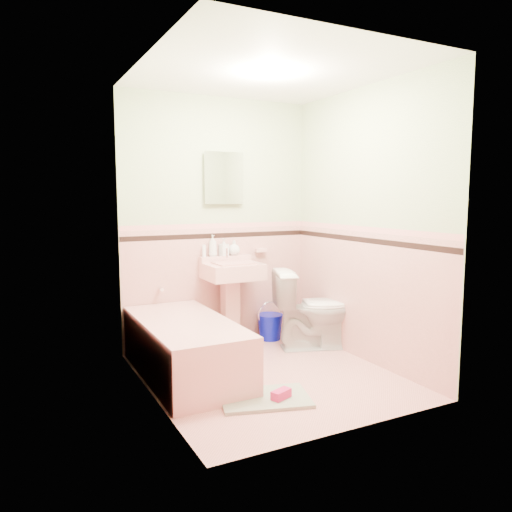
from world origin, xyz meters
name	(u,v)px	position (x,y,z in m)	size (l,w,h in m)	color
floor	(269,376)	(0.00, 0.00, 0.00)	(2.20, 2.20, 0.00)	#E19A93
ceiling	(270,71)	(0.00, 0.00, 2.50)	(2.20, 2.20, 0.00)	white
wall_back	(218,223)	(0.00, 1.10, 1.25)	(2.50, 2.50, 0.00)	#F2E9C5
wall_front	(355,239)	(0.00, -1.10, 1.25)	(2.50, 2.50, 0.00)	#F2E9C5
wall_left	(150,233)	(-1.00, 0.00, 1.25)	(2.50, 2.50, 0.00)	#F2E9C5
wall_right	(366,226)	(1.00, 0.00, 1.25)	(2.50, 2.50, 0.00)	#F2E9C5
wainscot_back	(219,286)	(0.00, 1.09, 0.60)	(2.00, 2.00, 0.00)	#E3A098
wainscot_front	(351,340)	(0.00, -1.09, 0.60)	(2.00, 2.00, 0.00)	#E3A098
wainscot_left	(153,320)	(-0.99, 0.00, 0.60)	(2.20, 2.20, 0.00)	#E3A098
wainscot_right	(363,296)	(0.99, 0.00, 0.60)	(2.20, 2.20, 0.00)	#E3A098
accent_back	(219,236)	(0.00, 1.08, 1.12)	(2.00, 2.00, 0.00)	black
accent_front	(352,260)	(0.00, -1.08, 1.12)	(2.00, 2.00, 0.00)	black
accent_left	(152,251)	(-0.98, 0.00, 1.12)	(2.20, 2.20, 0.00)	black
accent_right	(364,240)	(0.98, 0.00, 1.12)	(2.20, 2.20, 0.00)	black
cap_back	(219,226)	(0.00, 1.08, 1.22)	(2.00, 2.00, 0.00)	pink
cap_front	(353,244)	(0.00, -1.08, 1.22)	(2.00, 2.00, 0.00)	pink
cap_left	(152,237)	(-0.98, 0.00, 1.22)	(2.20, 2.20, 0.00)	pink
cap_right	(364,229)	(0.98, 0.00, 1.22)	(2.20, 2.20, 0.00)	pink
bathtub	(186,350)	(-0.63, 0.33, 0.23)	(0.70, 1.50, 0.45)	#DC9F98
tub_faucet	(160,289)	(-0.63, 1.05, 0.63)	(0.04, 0.04, 0.12)	silver
sink	(233,306)	(0.05, 0.86, 0.43)	(0.55, 0.48, 0.86)	#DC9F98
sink_faucet	(227,253)	(0.05, 1.00, 0.95)	(0.02, 0.02, 0.10)	silver
medicine_cabinet	(223,178)	(0.05, 1.07, 1.70)	(0.39, 0.04, 0.48)	white
soap_dish	(261,250)	(0.47, 1.06, 0.95)	(0.12, 0.07, 0.04)	#DC9F98
soap_bottle_left	(213,246)	(-0.08, 1.04, 1.02)	(0.08, 0.08, 0.22)	#B2B2B2
soap_bottle_mid	(224,247)	(0.04, 1.04, 1.00)	(0.08, 0.08, 0.17)	#B2B2B2
soap_bottle_right	(234,248)	(0.15, 1.04, 0.99)	(0.12, 0.12, 0.15)	#B2B2B2
tube	(204,251)	(-0.18, 1.04, 0.98)	(0.04, 0.04, 0.12)	white
toilet	(314,309)	(0.77, 0.49, 0.40)	(0.44, 0.78, 0.80)	white
bucket	(270,327)	(0.52, 0.94, 0.14)	(0.27, 0.27, 0.27)	#0810B8
bath_mat	(265,398)	(-0.27, -0.43, 0.01)	(0.66, 0.44, 0.03)	gray
shoe	(281,394)	(-0.18, -0.51, 0.06)	(0.16, 0.08, 0.06)	#BF1E59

